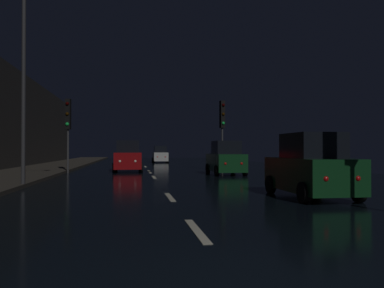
{
  "coord_description": "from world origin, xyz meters",
  "views": [
    {
      "loc": [
        -1.18,
        -4.28,
        1.48
      ],
      "look_at": [
        1.4,
        12.95,
        1.71
      ],
      "focal_mm": 37.93,
      "sensor_mm": 36.0,
      "label": 1
    }
  ],
  "objects_px": {
    "streetlamp_overhead": "(35,46)",
    "car_distant_taillights": "(160,155)",
    "traffic_light_far_left": "(68,120)",
    "car_parked_right_near": "(311,168)",
    "traffic_light_far_right": "(222,120)",
    "car_approaching_headlights": "(128,157)",
    "car_parked_right_far": "(226,159)"
  },
  "relations": [
    {
      "from": "car_parked_right_near",
      "to": "car_distant_taillights",
      "type": "bearing_deg",
      "value": 3.94
    },
    {
      "from": "traffic_light_far_left",
      "to": "streetlamp_overhead",
      "type": "distance_m",
      "value": 9.98
    },
    {
      "from": "car_parked_right_near",
      "to": "traffic_light_far_left",
      "type": "bearing_deg",
      "value": 33.31
    },
    {
      "from": "traffic_light_far_right",
      "to": "car_distant_taillights",
      "type": "height_order",
      "value": "traffic_light_far_right"
    },
    {
      "from": "car_distant_taillights",
      "to": "streetlamp_overhead",
      "type": "bearing_deg",
      "value": 166.59
    },
    {
      "from": "car_approaching_headlights",
      "to": "car_distant_taillights",
      "type": "height_order",
      "value": "car_approaching_headlights"
    },
    {
      "from": "traffic_light_far_left",
      "to": "car_parked_right_near",
      "type": "height_order",
      "value": "traffic_light_far_left"
    },
    {
      "from": "traffic_light_far_right",
      "to": "streetlamp_overhead",
      "type": "height_order",
      "value": "streetlamp_overhead"
    },
    {
      "from": "traffic_light_far_left",
      "to": "car_parked_right_far",
      "type": "bearing_deg",
      "value": 80.86
    },
    {
      "from": "streetlamp_overhead",
      "to": "car_parked_right_near",
      "type": "relative_size",
      "value": 2.15
    },
    {
      "from": "car_parked_right_near",
      "to": "streetlamp_overhead",
      "type": "bearing_deg",
      "value": 63.61
    },
    {
      "from": "car_approaching_headlights",
      "to": "car_distant_taillights",
      "type": "distance_m",
      "value": 18.13
    },
    {
      "from": "car_distant_taillights",
      "to": "traffic_light_far_right",
      "type": "bearing_deg",
      "value": -170.0
    },
    {
      "from": "streetlamp_overhead",
      "to": "car_distant_taillights",
      "type": "distance_m",
      "value": 30.03
    },
    {
      "from": "traffic_light_far_left",
      "to": "car_approaching_headlights",
      "type": "xyz_separation_m",
      "value": [
        3.69,
        1.32,
        -2.4
      ]
    },
    {
      "from": "traffic_light_far_left",
      "to": "car_parked_right_near",
      "type": "distance_m",
      "value": 17.29
    },
    {
      "from": "streetlamp_overhead",
      "to": "car_parked_right_near",
      "type": "height_order",
      "value": "streetlamp_overhead"
    },
    {
      "from": "car_parked_right_near",
      "to": "car_distant_taillights",
      "type": "relative_size",
      "value": 1.06
    },
    {
      "from": "traffic_light_far_right",
      "to": "streetlamp_overhead",
      "type": "relative_size",
      "value": 0.58
    },
    {
      "from": "traffic_light_far_left",
      "to": "car_parked_right_near",
      "type": "bearing_deg",
      "value": 41.18
    },
    {
      "from": "car_approaching_headlights",
      "to": "traffic_light_far_right",
      "type": "bearing_deg",
      "value": 91.62
    },
    {
      "from": "traffic_light_far_right",
      "to": "car_approaching_headlights",
      "type": "xyz_separation_m",
      "value": [
        -6.51,
        -0.18,
        -2.6
      ]
    },
    {
      "from": "car_distant_taillights",
      "to": "car_parked_right_far",
      "type": "relative_size",
      "value": 0.94
    },
    {
      "from": "car_parked_right_far",
      "to": "traffic_light_far_left",
      "type": "bearing_deg",
      "value": 72.99
    },
    {
      "from": "car_distant_taillights",
      "to": "car_parked_right_far",
      "type": "distance_m",
      "value": 22.12
    },
    {
      "from": "traffic_light_far_right",
      "to": "car_parked_right_near",
      "type": "relative_size",
      "value": 1.24
    },
    {
      "from": "traffic_light_far_right",
      "to": "car_parked_right_near",
      "type": "height_order",
      "value": "traffic_light_far_right"
    },
    {
      "from": "streetlamp_overhead",
      "to": "car_distant_taillights",
      "type": "bearing_deg",
      "value": 76.59
    },
    {
      "from": "traffic_light_far_left",
      "to": "traffic_light_far_right",
      "type": "height_order",
      "value": "traffic_light_far_right"
    },
    {
      "from": "car_approaching_headlights",
      "to": "car_distant_taillights",
      "type": "relative_size",
      "value": 1.11
    },
    {
      "from": "traffic_light_far_right",
      "to": "streetlamp_overhead",
      "type": "xyz_separation_m",
      "value": [
        -9.99,
        -11.25,
        1.93
      ]
    },
    {
      "from": "car_approaching_headlights",
      "to": "car_distant_taillights",
      "type": "bearing_deg",
      "value": 169.17
    }
  ]
}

